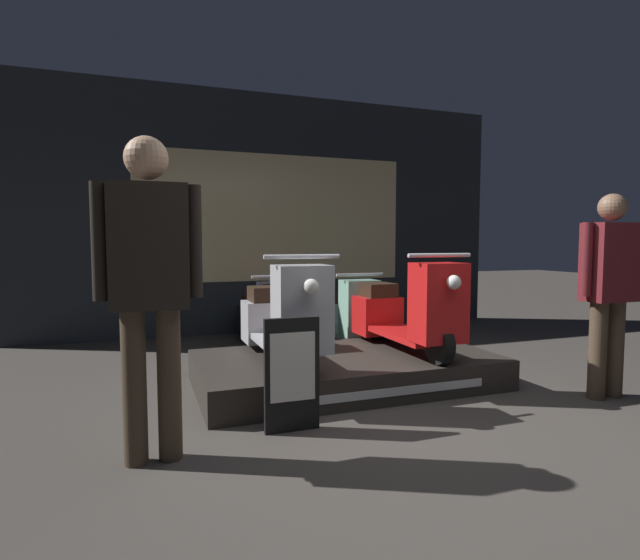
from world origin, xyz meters
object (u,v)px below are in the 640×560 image
(scooter_backrow_0, at_px, (266,319))
(scooter_backrow_1, at_px, (342,315))
(scooter_display_right, at_px, (406,312))
(scooter_display_left, at_px, (283,319))
(person_right_browsing, at_px, (609,281))
(price_sign_board, at_px, (292,374))
(person_left_browsing, at_px, (149,273))

(scooter_backrow_0, distance_m, scooter_backrow_1, 0.93)
(scooter_display_right, xyz_separation_m, scooter_backrow_1, (0.07, 1.64, -0.25))
(scooter_display_left, distance_m, scooter_backrow_0, 1.68)
(scooter_backrow_1, bearing_deg, person_right_browsing, -66.82)
(scooter_backrow_1, distance_m, person_right_browsing, 2.94)
(person_right_browsing, xyz_separation_m, price_sign_board, (-2.51, 0.16, -0.55))
(scooter_backrow_0, height_order, person_left_browsing, person_left_browsing)
(scooter_backrow_0, xyz_separation_m, price_sign_board, (-0.44, -2.49, 0.02))
(scooter_backrow_1, bearing_deg, scooter_display_left, -126.02)
(scooter_display_right, xyz_separation_m, price_sign_board, (-1.31, -0.85, -0.23))
(scooter_backrow_1, xyz_separation_m, price_sign_board, (-1.37, -2.49, 0.02))
(person_right_browsing, distance_m, price_sign_board, 2.57)
(scooter_display_right, relative_size, person_right_browsing, 0.95)
(person_right_browsing, bearing_deg, scooter_display_right, 139.94)
(scooter_display_left, distance_m, person_right_browsing, 2.56)
(price_sign_board, bearing_deg, scooter_display_left, 78.09)
(scooter_display_right, relative_size, scooter_backrow_1, 1.00)
(scooter_display_right, height_order, person_right_browsing, person_right_browsing)
(scooter_display_right, bearing_deg, scooter_display_left, 180.00)
(scooter_display_right, bearing_deg, person_left_browsing, -154.94)
(scooter_backrow_0, height_order, person_right_browsing, person_right_browsing)
(person_left_browsing, bearing_deg, scooter_backrow_1, 50.00)
(person_left_browsing, xyz_separation_m, price_sign_board, (0.85, 0.16, -0.68))
(price_sign_board, bearing_deg, scooter_backrow_0, 79.95)
(scooter_backrow_1, relative_size, person_right_browsing, 0.95)
(scooter_display_left, relative_size, person_left_browsing, 0.85)
(scooter_backrow_1, bearing_deg, price_sign_board, -118.88)
(scooter_display_right, height_order, person_left_browsing, person_left_browsing)
(scooter_backrow_0, xyz_separation_m, scooter_backrow_1, (0.93, 0.00, 0.00))
(scooter_display_left, distance_m, person_left_browsing, 1.51)
(scooter_display_left, xyz_separation_m, price_sign_board, (-0.18, -0.85, -0.23))
(person_left_browsing, bearing_deg, scooter_display_right, 25.06)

